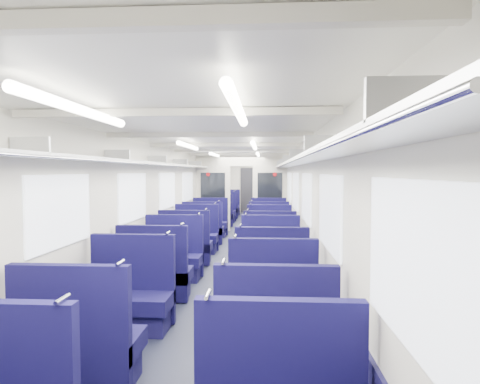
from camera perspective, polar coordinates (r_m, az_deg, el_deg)
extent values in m
cube|color=black|center=(9.50, -0.97, -8.24)|extent=(2.80, 18.00, 0.01)
cube|color=silver|center=(9.34, -0.98, 6.06)|extent=(2.80, 18.00, 0.01)
cube|color=beige|center=(9.56, -9.37, -1.10)|extent=(0.02, 18.00, 2.35)
cube|color=#120F34|center=(9.65, -9.24, -6.00)|extent=(0.03, 17.90, 0.70)
cube|color=beige|center=(9.34, 7.62, -1.18)|extent=(0.02, 18.00, 2.35)
cube|color=#120F34|center=(9.43, 7.50, -6.19)|extent=(0.03, 17.90, 0.70)
cube|color=beige|center=(18.32, 1.27, 0.81)|extent=(2.80, 0.02, 2.35)
cube|color=#B2B5BA|center=(9.50, -8.35, 3.68)|extent=(0.34, 17.40, 0.04)
cylinder|color=silver|center=(9.47, -7.28, 3.57)|extent=(0.02, 17.40, 0.02)
cube|color=#B2B5BA|center=(3.84, -27.30, 5.84)|extent=(0.34, 0.03, 0.14)
cube|color=#B2B5BA|center=(5.65, -16.80, 4.98)|extent=(0.34, 0.03, 0.14)
cube|color=#B2B5BA|center=(7.56, -11.50, 4.48)|extent=(0.34, 0.03, 0.14)
cube|color=#B2B5BA|center=(9.50, -8.35, 4.16)|extent=(0.34, 0.03, 0.14)
cube|color=#B2B5BA|center=(11.47, -6.28, 3.94)|extent=(0.34, 0.03, 0.14)
cube|color=#B2B5BA|center=(13.44, -4.81, 3.79)|extent=(0.34, 0.03, 0.14)
cube|color=#B2B5BA|center=(15.42, -3.72, 3.67)|extent=(0.34, 0.03, 0.14)
cube|color=#B2B5BA|center=(17.41, -2.88, 3.58)|extent=(0.34, 0.03, 0.14)
cube|color=#B2B5BA|center=(9.31, 6.55, 3.71)|extent=(0.34, 17.40, 0.04)
cylinder|color=silver|center=(9.30, 5.44, 3.59)|extent=(0.02, 17.40, 0.02)
cube|color=#B2B5BA|center=(1.40, 24.00, 11.73)|extent=(0.34, 0.03, 0.14)
cube|color=#B2B5BA|center=(3.34, 11.88, 6.60)|extent=(0.34, 0.03, 0.14)
cube|color=#B2B5BA|center=(5.32, 8.77, 5.21)|extent=(0.34, 0.03, 0.14)
cube|color=#B2B5BA|center=(7.31, 7.36, 4.57)|extent=(0.34, 0.03, 0.14)
cube|color=#B2B5BA|center=(9.31, 6.55, 4.20)|extent=(0.34, 0.03, 0.14)
cube|color=#B2B5BA|center=(11.31, 6.03, 3.96)|extent=(0.34, 0.03, 0.14)
cube|color=#B2B5BA|center=(13.31, 5.66, 3.79)|extent=(0.34, 0.03, 0.14)
cube|color=#B2B5BA|center=(15.30, 5.39, 3.67)|extent=(0.34, 0.03, 0.14)
cube|color=#B2B5BA|center=(17.30, 5.19, 3.58)|extent=(0.34, 0.03, 0.14)
cube|color=white|center=(4.63, -23.73, -2.45)|extent=(0.02, 1.30, 0.75)
cube|color=white|center=(6.75, -14.74, -0.71)|extent=(0.02, 1.30, 0.75)
cube|color=white|center=(8.96, -10.11, 0.20)|extent=(0.02, 1.30, 0.75)
cube|color=white|center=(11.21, -7.33, 0.74)|extent=(0.02, 1.30, 0.75)
cube|color=white|center=(13.96, -5.15, 1.17)|extent=(0.02, 1.30, 0.75)
cube|color=white|center=(16.24, -3.92, 1.41)|extent=(0.02, 1.30, 0.75)
cube|color=white|center=(1.95, 22.90, -9.48)|extent=(0.02, 1.30, 0.75)
cube|color=white|center=(4.16, 12.39, -2.84)|extent=(0.02, 1.30, 0.75)
cube|color=white|center=(6.44, 9.26, -0.82)|extent=(0.02, 1.30, 0.75)
cube|color=white|center=(8.73, 7.78, 0.15)|extent=(0.02, 1.30, 0.75)
cube|color=white|center=(11.02, 6.91, 0.71)|extent=(0.02, 1.30, 0.75)
cube|color=white|center=(13.82, 6.24, 1.14)|extent=(0.02, 1.30, 0.75)
cube|color=white|center=(16.11, 5.86, 1.39)|extent=(0.02, 1.30, 0.75)
cube|color=beige|center=(1.57, -26.70, 20.42)|extent=(2.70, 0.06, 0.06)
cube|color=beige|center=(3.41, -9.19, 10.93)|extent=(2.70, 0.06, 0.06)
cube|color=beige|center=(5.37, -4.42, 7.99)|extent=(2.70, 0.06, 0.06)
cube|color=beige|center=(7.35, -2.23, 6.61)|extent=(2.70, 0.06, 0.06)
cube|color=beige|center=(9.34, -0.98, 5.81)|extent=(2.70, 0.06, 0.06)
cube|color=beige|center=(11.33, -0.17, 5.29)|extent=(2.70, 0.06, 0.06)
cube|color=beige|center=(13.32, 0.40, 4.93)|extent=(2.70, 0.06, 0.06)
cube|color=beige|center=(15.32, 0.82, 4.66)|extent=(2.70, 0.06, 0.06)
cube|color=beige|center=(17.32, 1.14, 4.45)|extent=(2.70, 0.06, 0.06)
cylinder|color=white|center=(3.11, -21.41, 10.63)|extent=(0.07, 1.60, 0.07)
cylinder|color=white|center=(6.93, -7.21, 6.40)|extent=(0.07, 1.60, 0.07)
cylinder|color=white|center=(10.39, -3.57, 5.23)|extent=(0.07, 1.60, 0.07)
cylinder|color=white|center=(14.86, -1.40, 4.52)|extent=(0.07, 1.60, 0.07)
cylinder|color=white|center=(2.84, -0.37, 11.61)|extent=(0.07, 1.60, 0.07)
cylinder|color=white|center=(6.81, 1.98, 6.48)|extent=(0.07, 1.60, 0.07)
cylinder|color=white|center=(10.31, 2.53, 5.25)|extent=(0.07, 1.60, 0.07)
cylinder|color=white|center=(14.80, 2.86, 4.52)|extent=(0.07, 1.60, 0.07)
cube|color=black|center=(18.27, 1.26, 0.25)|extent=(0.75, 0.06, 2.00)
cube|color=beige|center=(12.62, -3.78, -0.12)|extent=(1.05, 0.08, 2.35)
cube|color=black|center=(12.56, -3.81, 0.89)|extent=(0.76, 0.02, 0.80)
cylinder|color=red|center=(12.57, -4.50, 2.49)|extent=(0.12, 0.01, 0.12)
cube|color=beige|center=(12.51, 4.20, -0.15)|extent=(1.05, 0.08, 2.35)
cube|color=black|center=(12.45, 4.20, 0.88)|extent=(0.76, 0.02, 0.80)
cylinder|color=red|center=(12.44, 4.90, 2.48)|extent=(0.12, 0.01, 0.12)
cube|color=beige|center=(12.52, 0.19, 4.44)|extent=(0.70, 0.08, 0.35)
cylinder|color=silver|center=(2.59, -23.61, -13.56)|extent=(0.02, 0.15, 0.02)
cylinder|color=silver|center=(2.48, -4.53, -14.10)|extent=(0.02, 0.15, 0.02)
cube|color=#100D3F|center=(3.98, -21.22, -19.25)|extent=(1.00, 0.52, 0.17)
cube|color=#100D34|center=(4.07, -21.16, -22.05)|extent=(0.92, 0.42, 0.26)
cube|color=#100D3F|center=(3.73, -22.73, -17.38)|extent=(1.00, 0.10, 1.07)
cylinder|color=silver|center=(3.41, -16.43, -9.48)|extent=(0.02, 0.15, 0.02)
cube|color=#100D3F|center=(3.75, 4.94, -20.51)|extent=(1.00, 0.52, 0.17)
cube|color=#100D34|center=(3.84, 4.92, -23.45)|extent=(0.92, 0.42, 0.26)
cube|color=#100D3F|center=(3.47, 5.04, -18.73)|extent=(1.00, 0.10, 1.07)
cylinder|color=silver|center=(3.32, -2.35, -9.70)|extent=(0.02, 0.15, 0.02)
cube|color=#100D3F|center=(4.99, -15.45, -14.55)|extent=(1.00, 0.52, 0.17)
cube|color=#100D34|center=(5.06, -15.42, -16.87)|extent=(0.92, 0.42, 0.26)
cube|color=#100D3F|center=(5.13, -14.69, -11.62)|extent=(1.00, 0.10, 1.07)
cylinder|color=silver|center=(4.91, -10.04, -5.64)|extent=(0.02, 0.15, 0.02)
cube|color=#100D3F|center=(4.55, 4.68, -16.23)|extent=(1.00, 0.52, 0.17)
cube|color=#100D34|center=(4.62, 4.66, -18.74)|extent=(0.92, 0.42, 0.26)
cube|color=#100D3F|center=(4.69, 4.64, -12.94)|extent=(1.00, 0.10, 1.07)
cylinder|color=silver|center=(4.58, -0.68, -6.21)|extent=(0.02, 0.15, 0.02)
cube|color=#100D3F|center=(6.13, -11.62, -11.24)|extent=(1.00, 0.52, 0.17)
cube|color=#100D34|center=(6.18, -11.60, -13.16)|extent=(0.92, 0.42, 0.26)
cube|color=#100D3F|center=(5.88, -12.20, -9.74)|extent=(1.00, 0.10, 1.07)
cylinder|color=silver|center=(5.68, -8.13, -4.47)|extent=(0.02, 0.15, 0.02)
cube|color=#100D3F|center=(5.85, 4.42, -11.86)|extent=(1.00, 0.52, 0.17)
cube|color=#100D34|center=(5.91, 4.41, -13.87)|extent=(0.92, 0.42, 0.26)
cube|color=#100D3F|center=(5.59, 4.46, -10.33)|extent=(1.00, 0.10, 1.07)
cylinder|color=silver|center=(5.50, 0.05, -4.68)|extent=(0.02, 0.15, 0.02)
cube|color=#100D3F|center=(7.05, -9.52, -9.35)|extent=(1.00, 0.52, 0.17)
cube|color=#100D34|center=(7.10, -9.50, -11.05)|extent=(0.92, 0.42, 0.26)
cube|color=#100D3F|center=(7.21, -9.14, -7.37)|extent=(1.00, 0.10, 1.07)
cylinder|color=silver|center=(7.05, -5.81, -3.03)|extent=(0.02, 0.15, 0.02)
cube|color=#100D3F|center=(6.91, 4.29, -9.57)|extent=(1.00, 0.52, 0.17)
cube|color=#100D34|center=(6.96, 4.28, -11.29)|extent=(0.92, 0.42, 0.26)
cube|color=#100D3F|center=(7.08, 4.28, -7.53)|extent=(1.00, 0.10, 1.07)
cylinder|color=silver|center=(7.01, 0.82, -3.05)|extent=(0.02, 0.15, 0.02)
cube|color=#100D3F|center=(8.25, -7.52, -7.54)|extent=(1.00, 0.52, 0.17)
cube|color=#100D34|center=(8.29, -7.51, -9.00)|extent=(0.92, 0.42, 0.26)
cube|color=#100D3F|center=(8.01, -7.82, -6.33)|extent=(1.00, 0.10, 1.07)
cylinder|color=silver|center=(7.87, -4.82, -2.42)|extent=(0.02, 0.15, 0.02)
cube|color=#100D3F|center=(8.04, 4.19, -7.80)|extent=(1.00, 0.52, 0.17)
cube|color=#100D34|center=(8.08, 4.19, -9.30)|extent=(0.92, 0.42, 0.26)
cube|color=#100D3F|center=(7.79, 4.21, -6.57)|extent=(1.00, 0.10, 1.07)
cylinder|color=silver|center=(7.73, 1.08, -2.50)|extent=(0.02, 0.15, 0.02)
cube|color=#100D3F|center=(9.27, -6.26, -6.38)|extent=(1.00, 0.52, 0.17)
cube|color=#100D34|center=(9.31, -6.25, -7.69)|extent=(0.92, 0.42, 0.26)
cube|color=#100D3F|center=(9.45, -6.04, -4.92)|extent=(1.00, 0.10, 1.07)
cylinder|color=silver|center=(9.33, -3.49, -1.59)|extent=(0.02, 0.15, 0.02)
cube|color=#100D3F|center=(9.06, 4.12, -6.59)|extent=(1.00, 0.52, 0.17)
cube|color=#100D34|center=(9.10, 4.12, -7.92)|extent=(0.92, 0.42, 0.26)
cube|color=#100D3F|center=(9.24, 4.12, -5.08)|extent=(1.00, 0.10, 1.07)
cylinder|color=silver|center=(9.19, 1.48, -1.65)|extent=(0.02, 0.15, 0.02)
cube|color=#100D3F|center=(10.44, -5.13, -5.34)|extent=(1.00, 0.52, 0.17)
cube|color=#100D34|center=(10.47, -5.13, -6.50)|extent=(0.92, 0.42, 0.26)
cube|color=#100D3F|center=(10.20, -5.32, -4.34)|extent=(1.00, 0.10, 1.07)
cylinder|color=silver|center=(10.09, -2.95, -1.25)|extent=(0.02, 0.15, 0.02)
cube|color=#100D3F|center=(10.47, 4.05, -5.31)|extent=(1.00, 0.52, 0.17)
cube|color=#100D34|center=(10.50, 4.05, -6.47)|extent=(0.92, 0.42, 0.26)
cube|color=#100D3F|center=(10.23, 4.07, -4.31)|extent=(1.00, 0.10, 1.07)
cylinder|color=silver|center=(10.18, 1.69, -1.21)|extent=(0.02, 0.15, 0.02)
cube|color=#100D3F|center=(11.51, -4.30, -4.57)|extent=(1.00, 0.52, 0.17)
cube|color=#100D34|center=(11.54, -4.30, -5.62)|extent=(0.92, 0.42, 0.26)
cube|color=#100D3F|center=(11.70, -4.16, -3.41)|extent=(1.00, 0.10, 1.07)
cylinder|color=silver|center=(11.60, -2.10, -0.71)|extent=(0.02, 0.15, 0.02)
cube|color=#100D3F|center=(11.46, 4.01, -4.60)|extent=(1.00, 0.52, 0.17)
cube|color=#100D34|center=(11.49, 4.01, -5.66)|extent=(0.92, 0.42, 0.26)
cube|color=#100D3F|center=(11.64, 4.01, -3.44)|extent=(1.00, 0.10, 1.07)
cylinder|color=silver|center=(11.60, 1.93, -0.71)|extent=(0.02, 0.15, 0.02)
cube|color=#100D3F|center=(13.69, -3.03, -3.38)|extent=(1.00, 0.52, 0.17)
cube|color=#100D34|center=(13.71, -3.03, -4.27)|extent=(0.92, 0.42, 0.26)
cube|color=#100D3F|center=(13.45, -3.14, -2.59)|extent=(1.00, 0.10, 1.07)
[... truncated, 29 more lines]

